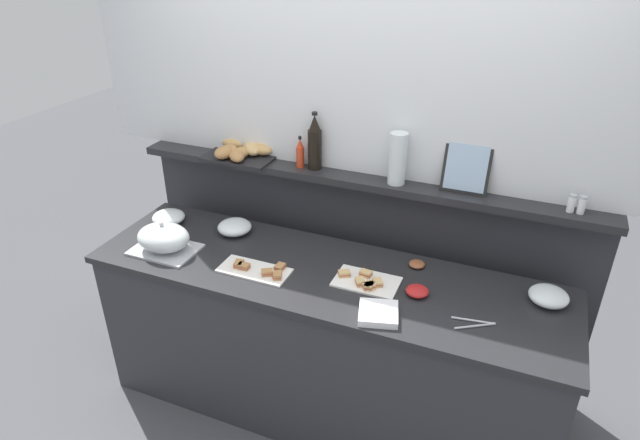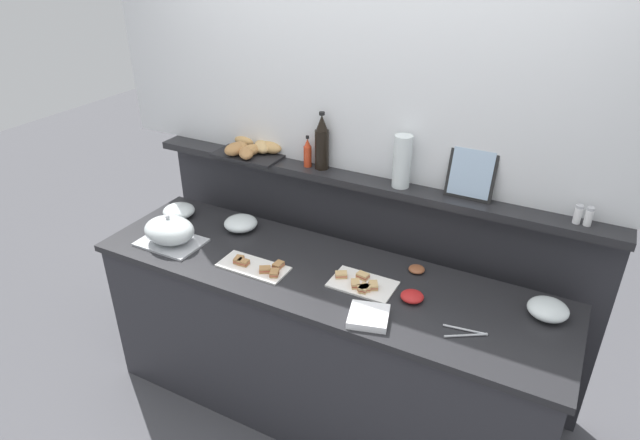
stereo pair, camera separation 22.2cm
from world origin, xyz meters
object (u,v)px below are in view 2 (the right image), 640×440
object	(u,v)px
glass_bowl_medium	(548,310)
glass_bowl_large	(241,224)
hot_sauce_bottle	(308,153)
pepper_shaker	(589,217)
sandwich_platter_front	(256,267)
serving_cloche	(170,231)
serving_tongs	(466,333)
sandwich_platter_side	(362,283)
condiment_bowl_red	(412,296)
wine_bottle_dark	(322,144)
glass_bowl_small	(179,211)
salt_shaker	(578,214)
bread_basket	(251,149)
water_carafe	(402,161)
framed_picture	(471,173)
condiment_bowl_dark	(417,269)
napkin_stack	(369,316)

from	to	relation	value
glass_bowl_medium	glass_bowl_large	bearing A→B (deg)	179.64
hot_sauce_bottle	pepper_shaker	distance (m)	1.42
sandwich_platter_front	glass_bowl_medium	xyz separation A→B (m)	(1.34, 0.29, 0.02)
pepper_shaker	serving_cloche	bearing A→B (deg)	-163.73
serving_tongs	pepper_shaker	world-z (taller)	pepper_shaker
pepper_shaker	sandwich_platter_front	bearing A→B (deg)	-158.28
sandwich_platter_side	condiment_bowl_red	size ratio (longest dim) A/B	2.89
sandwich_platter_front	condiment_bowl_red	distance (m)	0.79
glass_bowl_medium	wine_bottle_dark	size ratio (longest dim) A/B	0.56
glass_bowl_small	salt_shaker	world-z (taller)	salt_shaker
serving_cloche	salt_shaker	bearing A→B (deg)	16.63
bread_basket	pepper_shaker	bearing A→B (deg)	-0.04
serving_tongs	water_carafe	xyz separation A→B (m)	(-0.53, 0.56, 0.47)
framed_picture	pepper_shaker	bearing A→B (deg)	-4.09
glass_bowl_large	glass_bowl_medium	size ratio (longest dim) A/B	1.06
serving_cloche	serving_tongs	bearing A→B (deg)	0.39
serving_tongs	wine_bottle_dark	world-z (taller)	wine_bottle_dark
sandwich_platter_side	wine_bottle_dark	distance (m)	0.80
glass_bowl_medium	bread_basket	size ratio (longest dim) A/B	0.44
pepper_shaker	glass_bowl_small	bearing A→B (deg)	-171.71
serving_cloche	glass_bowl_medium	xyz separation A→B (m)	(1.88, 0.29, -0.04)
framed_picture	condiment_bowl_dark	bearing A→B (deg)	-120.87
napkin_stack	water_carafe	distance (m)	0.82
condiment_bowl_red	sandwich_platter_side	bearing A→B (deg)	-178.94
salt_shaker	sandwich_platter_side	bearing A→B (deg)	-151.92
condiment_bowl_red	wine_bottle_dark	xyz separation A→B (m)	(-0.71, 0.46, 0.46)
hot_sauce_bottle	glass_bowl_medium	bearing A→B (deg)	-11.77
serving_tongs	napkin_stack	xyz separation A→B (m)	(-0.40, -0.11, 0.01)
serving_tongs	wine_bottle_dark	distance (m)	1.24
sandwich_platter_front	serving_cloche	bearing A→B (deg)	-179.14
hot_sauce_bottle	serving_tongs	bearing A→B (deg)	-27.81
condiment_bowl_red	salt_shaker	bearing A→B (deg)	36.95
pepper_shaker	bread_basket	xyz separation A→B (m)	(-1.79, 0.00, -0.00)
glass_bowl_medium	serving_tongs	distance (m)	0.40
hot_sauce_bottle	bread_basket	xyz separation A→B (m)	(-0.37, -0.01, -0.04)
sandwich_platter_front	hot_sauce_bottle	xyz separation A→B (m)	(-0.01, 0.57, 0.40)
glass_bowl_large	framed_picture	distance (m)	1.28
wine_bottle_dark	hot_sauce_bottle	bearing A→B (deg)	-172.15
sandwich_platter_front	sandwich_platter_side	size ratio (longest dim) A/B	1.16
glass_bowl_small	hot_sauce_bottle	distance (m)	0.85
serving_tongs	water_carafe	bearing A→B (deg)	133.47
sandwich_platter_side	glass_bowl_large	xyz separation A→B (m)	(-0.83, 0.18, 0.02)
condiment_bowl_dark	framed_picture	xyz separation A→B (m)	(0.15, 0.25, 0.45)
salt_shaker	bread_basket	world-z (taller)	salt_shaker
framed_picture	napkin_stack	bearing A→B (deg)	-106.60
serving_cloche	sandwich_platter_side	bearing A→B (deg)	6.60
framed_picture	water_carafe	bearing A→B (deg)	-173.50
serving_tongs	napkin_stack	bearing A→B (deg)	-165.02
sandwich_platter_side	salt_shaker	distance (m)	1.01
glass_bowl_medium	napkin_stack	size ratio (longest dim) A/B	1.04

